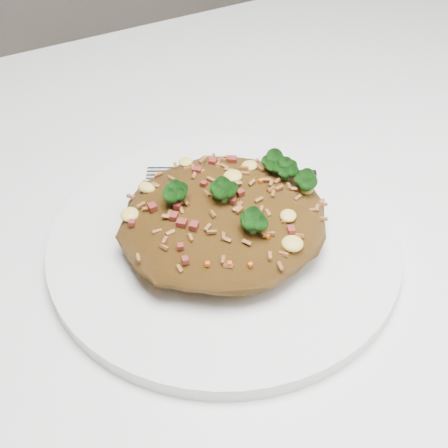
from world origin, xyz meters
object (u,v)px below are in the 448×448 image
Objects in this scene: dining_table at (290,262)px; plate at (224,242)px; fried_rice at (225,212)px; fork at (240,174)px.

dining_table is 3.98× the size of plate.
fried_rice is 0.09m from fork.
fork is at bearing 53.03° from fried_rice.
plate is (-0.09, -0.03, 0.10)m from dining_table.
dining_table is 0.12m from fork.
plate is at bearing 179.75° from fried_rice.
plate is at bearing -162.77° from dining_table.
fork reaches higher than plate.
fried_rice is at bearing -162.58° from dining_table.
fried_rice is (-0.09, -0.03, 0.13)m from dining_table.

